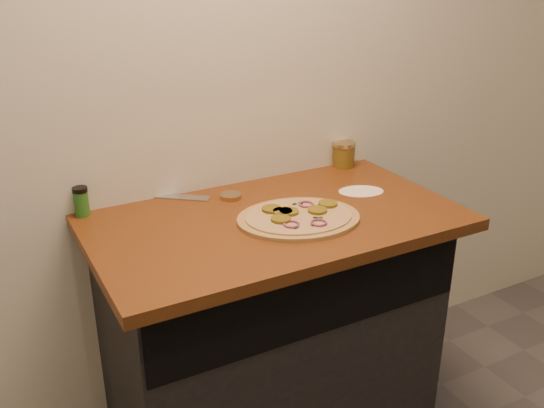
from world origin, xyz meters
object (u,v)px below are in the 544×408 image
pizza (298,217)px  salsa_jar (344,154)px  chefs_knife (154,194)px  spice_shaker (81,201)px

pizza → salsa_jar: bearing=40.6°
chefs_knife → salsa_jar: salsa_jar is taller
pizza → chefs_knife: size_ratio=1.62×
salsa_jar → spice_shaker: size_ratio=1.02×
pizza → salsa_jar: size_ratio=4.70×
chefs_knife → spice_shaker: size_ratio=2.94×
pizza → salsa_jar: (0.42, 0.36, 0.04)m
spice_shaker → pizza: bearing=-31.3°
chefs_knife → spice_shaker: spice_shaker is taller
chefs_knife → spice_shaker: (-0.26, -0.05, 0.04)m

